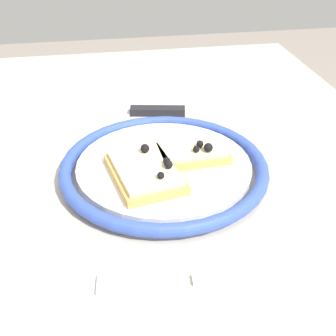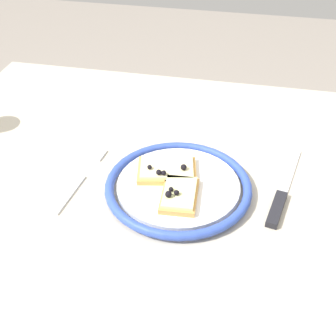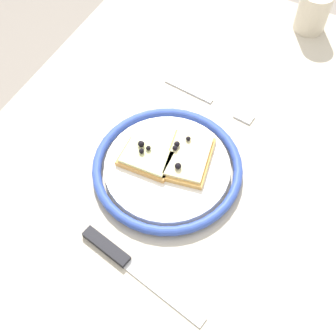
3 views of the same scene
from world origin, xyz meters
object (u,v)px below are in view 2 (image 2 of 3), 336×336
dining_table (169,207)px  knife (280,198)px  pizza_slice_near (169,170)px  plate (178,187)px  pizza_slice_far (179,195)px  fork (81,179)px

dining_table → knife: (0.21, -0.03, 0.09)m
dining_table → pizza_slice_near: 0.11m
plate → knife: 0.19m
dining_table → knife: knife is taller
plate → pizza_slice_far: 0.04m
pizza_slice_far → plate: bearing=102.7°
knife → dining_table: bearing=170.9°
pizza_slice_far → fork: size_ratio=0.49×
pizza_slice_far → fork: 0.20m
plate → pizza_slice_far: size_ratio=2.75×
pizza_slice_near → knife: (0.21, -0.01, -0.02)m
knife → fork: 0.37m
dining_table → knife: size_ratio=4.49×
knife → fork: (-0.37, -0.02, -0.00)m
pizza_slice_near → pizza_slice_far: 0.07m
plate → fork: bearing=-178.9°
knife → fork: size_ratio=1.19×
fork → dining_table: bearing=17.7°
dining_table → plate: size_ratio=3.98×
knife → fork: knife is taller
pizza_slice_far → dining_table: bearing=112.9°
pizza_slice_near → knife: size_ratio=0.51×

